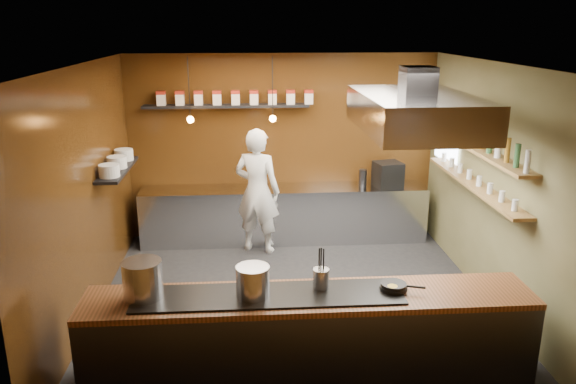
{
  "coord_description": "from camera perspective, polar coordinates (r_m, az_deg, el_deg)",
  "views": [
    {
      "loc": [
        -0.57,
        -6.5,
        3.46
      ],
      "look_at": [
        -0.07,
        0.4,
        1.36
      ],
      "focal_mm": 35.0,
      "sensor_mm": 36.0,
      "label": 1
    }
  ],
  "objects": [
    {
      "name": "bottle_shelf_upper",
      "position": [
        7.55,
        18.66,
        4.22
      ],
      "size": [
        0.26,
        2.8,
        0.04
      ],
      "primitive_type": "cube",
      "color": "olive",
      "rests_on": "right_wall"
    },
    {
      "name": "utensil_crock",
      "position": [
        5.59,
        3.37,
        -8.79
      ],
      "size": [
        0.18,
        0.18,
        0.2
      ],
      "primitive_type": "cylinder",
      "rotation": [
        0.0,
        0.0,
        -0.17
      ],
      "color": "#B7B9BE",
      "rests_on": "pass_counter"
    },
    {
      "name": "plate_stacks",
      "position": [
        7.91,
        -16.99,
        2.91
      ],
      "size": [
        0.26,
        1.16,
        0.16
      ],
      "color": "silver",
      "rests_on": "plate_shelf"
    },
    {
      "name": "window_pane",
      "position": [
        8.87,
        15.91,
        6.1
      ],
      "size": [
        0.0,
        1.0,
        1.0
      ],
      "primitive_type": "plane",
      "rotation": [
        1.57,
        0.0,
        -1.57
      ],
      "color": "white",
      "rests_on": "right_wall"
    },
    {
      "name": "bottles",
      "position": [
        7.52,
        18.76,
        5.26
      ],
      "size": [
        0.06,
        2.66,
        0.24
      ],
      "color": "silver",
      "rests_on": "bottle_shelf_upper"
    },
    {
      "name": "plate_shelf",
      "position": [
        7.94,
        -16.92,
        2.21
      ],
      "size": [
        0.3,
        1.4,
        0.04
      ],
      "primitive_type": "cube",
      "color": "black",
      "rests_on": "left_wall"
    },
    {
      "name": "bottle_shelf_lower",
      "position": [
        7.66,
        18.34,
        0.79
      ],
      "size": [
        0.26,
        2.8,
        0.04
      ],
      "primitive_type": "cube",
      "color": "olive",
      "rests_on": "right_wall"
    },
    {
      "name": "pendant_left",
      "position": [
        8.34,
        -9.9,
        7.6
      ],
      "size": [
        0.1,
        0.1,
        0.95
      ],
      "color": "black",
      "rests_on": "ceiling"
    },
    {
      "name": "prep_counter",
      "position": [
        9.19,
        -0.37,
        -2.25
      ],
      "size": [
        4.6,
        0.65,
        0.9
      ],
      "primitive_type": "cube",
      "color": "silver",
      "rests_on": "floor"
    },
    {
      "name": "left_wall",
      "position": [
        7.06,
        -19.86,
        -0.28
      ],
      "size": [
        0.0,
        5.0,
        5.0
      ],
      "primitive_type": "plane",
      "rotation": [
        1.57,
        0.0,
        1.57
      ],
      "color": "black",
      "rests_on": "ground"
    },
    {
      "name": "pass_counter",
      "position": [
        5.77,
        2.14,
        -14.41
      ],
      "size": [
        4.4,
        0.72,
        0.94
      ],
      "color": "#38383D",
      "rests_on": "floor"
    },
    {
      "name": "espresso_machine",
      "position": [
        9.19,
        10.11,
        1.75
      ],
      "size": [
        0.48,
        0.46,
        0.41
      ],
      "primitive_type": "cube",
      "rotation": [
        0.0,
        0.0,
        0.21
      ],
      "color": "black",
      "rests_on": "prep_counter"
    },
    {
      "name": "floor",
      "position": [
        7.38,
        0.77,
        -11.08
      ],
      "size": [
        5.0,
        5.0,
        0.0
      ],
      "primitive_type": "plane",
      "color": "black",
      "rests_on": "ground"
    },
    {
      "name": "butter_jar",
      "position": [
        5.62,
        10.54,
        -9.78
      ],
      "size": [
        0.12,
        0.12,
        0.09
      ],
      "primitive_type": "cylinder",
      "rotation": [
        0.0,
        0.0,
        -0.23
      ],
      "color": "gold",
      "rests_on": "pass_counter"
    },
    {
      "name": "chef",
      "position": [
        8.62,
        -3.14,
        0.1
      ],
      "size": [
        0.83,
        0.7,
        1.95
      ],
      "primitive_type": "imported",
      "rotation": [
        0.0,
        0.0,
        2.77
      ],
      "color": "white",
      "rests_on": "floor"
    },
    {
      "name": "back_wall",
      "position": [
        9.23,
        -0.52,
        4.6
      ],
      "size": [
        5.0,
        0.0,
        5.0
      ],
      "primitive_type": "plane",
      "rotation": [
        1.57,
        0.0,
        0.0
      ],
      "color": "black",
      "rests_on": "ground"
    },
    {
      "name": "wine_glasses",
      "position": [
        7.64,
        18.39,
        1.4
      ],
      "size": [
        0.07,
        2.37,
        0.13
      ],
      "color": "silver",
      "rests_on": "bottle_shelf_lower"
    },
    {
      "name": "stockpot_large",
      "position": [
        5.55,
        -14.55,
        -8.58
      ],
      "size": [
        0.44,
        0.44,
        0.37
      ],
      "primitive_type": "cylinder",
      "rotation": [
        0.0,
        0.0,
        0.18
      ],
      "color": "#B8BABF",
      "rests_on": "pass_counter"
    },
    {
      "name": "tin_shelf",
      "position": [
        8.95,
        -6.29,
        8.68
      ],
      "size": [
        2.6,
        0.26,
        0.04
      ],
      "primitive_type": "cube",
      "color": "black",
      "rests_on": "back_wall"
    },
    {
      "name": "extractor_hood",
      "position": [
        6.45,
        12.87,
        7.95
      ],
      "size": [
        1.2,
        2.0,
        0.72
      ],
      "color": "#38383D",
      "rests_on": "ceiling"
    },
    {
      "name": "right_wall",
      "position": [
        7.45,
        20.36,
        0.54
      ],
      "size": [
        0.0,
        5.0,
        5.0
      ],
      "primitive_type": "plane",
      "rotation": [
        1.57,
        0.0,
        -1.57
      ],
      "color": "brown",
      "rests_on": "ground"
    },
    {
      "name": "pendant_right",
      "position": [
        8.31,
        -1.56,
        7.8
      ],
      "size": [
        0.1,
        0.1,
        0.95
      ],
      "color": "black",
      "rests_on": "ceiling"
    },
    {
      "name": "ceiling",
      "position": [
        6.54,
        0.87,
        12.84
      ],
      "size": [
        5.0,
        5.0,
        0.0
      ],
      "primitive_type": "plane",
      "rotation": [
        3.14,
        0.0,
        0.0
      ],
      "color": "silver",
      "rests_on": "back_wall"
    },
    {
      "name": "stockpot_small",
      "position": [
        5.42,
        -3.59,
        -9.05
      ],
      "size": [
        0.41,
        0.41,
        0.3
      ],
      "primitive_type": "cylinder",
      "rotation": [
        0.0,
        0.0,
        0.32
      ],
      "color": "silver",
      "rests_on": "pass_counter"
    },
    {
      "name": "storage_tins",
      "position": [
        8.93,
        -5.35,
        9.54
      ],
      "size": [
        2.43,
        0.13,
        0.22
      ],
      "color": "beige",
      "rests_on": "tin_shelf"
    },
    {
      "name": "frying_pan",
      "position": [
        5.68,
        10.72,
        -9.41
      ],
      "size": [
        0.43,
        0.27,
        0.07
      ],
      "color": "black",
      "rests_on": "pass_counter"
    }
  ]
}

